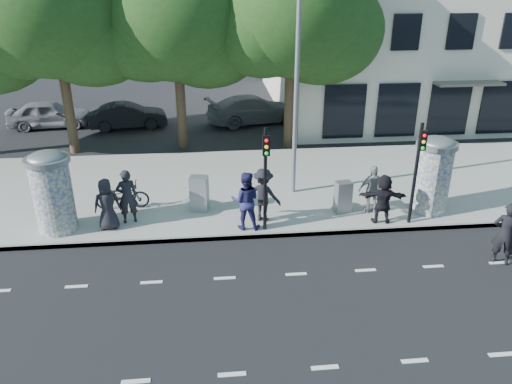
{
  "coord_description": "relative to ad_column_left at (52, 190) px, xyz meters",
  "views": [
    {
      "loc": [
        -2.29,
        -10.23,
        7.83
      ],
      "look_at": [
        -0.92,
        3.5,
        1.63
      ],
      "focal_mm": 35.0,
      "sensor_mm": 36.0,
      "label": 1
    }
  ],
  "objects": [
    {
      "name": "building",
      "position": [
        19.2,
        15.49,
        4.46
      ],
      "size": [
        20.3,
        15.85,
        12.0
      ],
      "color": "beige",
      "rests_on": "ground"
    },
    {
      "name": "sidewalk",
      "position": [
        7.2,
        3.0,
        -1.46
      ],
      "size": [
        40.0,
        8.0,
        0.15
      ],
      "primitive_type": "cube",
      "color": "gray",
      "rests_on": "ground"
    },
    {
      "name": "tree_mid_left",
      "position": [
        -1.3,
        8.0,
        4.96
      ],
      "size": [
        7.2,
        7.2,
        9.57
      ],
      "color": "#38281C",
      "rests_on": "ground"
    },
    {
      "name": "traffic_pole_near",
      "position": [
        6.6,
        -0.71,
        0.69
      ],
      "size": [
        0.22,
        0.31,
        3.4
      ],
      "color": "black",
      "rests_on": "sidewalk"
    },
    {
      "name": "ped_f",
      "position": [
        10.49,
        -0.52,
        -0.55
      ],
      "size": [
        1.62,
        0.79,
        1.67
      ],
      "primitive_type": "imported",
      "rotation": [
        0.0,
        0.0,
        2.98
      ],
      "color": "black",
      "rests_on": "sidewalk"
    },
    {
      "name": "tree_near_left",
      "position": [
        3.7,
        8.2,
        4.53
      ],
      "size": [
        6.8,
        6.8,
        8.97
      ],
      "color": "#38281C",
      "rests_on": "ground"
    },
    {
      "name": "ped_d",
      "position": [
        6.62,
        0.02,
        -0.48
      ],
      "size": [
        1.35,
        1.09,
        1.82
      ],
      "primitive_type": "imported",
      "rotation": [
        0.0,
        0.0,
        2.73
      ],
      "color": "black",
      "rests_on": "sidewalk"
    },
    {
      "name": "traffic_pole_far",
      "position": [
        11.4,
        -0.71,
        0.69
      ],
      "size": [
        0.22,
        0.31,
        3.4
      ],
      "color": "black",
      "rests_on": "sidewalk"
    },
    {
      "name": "cabinet_left",
      "position": [
        4.52,
        0.96,
        -0.76
      ],
      "size": [
        0.68,
        0.56,
        1.25
      ],
      "primitive_type": "cube",
      "rotation": [
        0.0,
        0.0,
        -0.22
      ],
      "color": "gray",
      "rests_on": "sidewalk"
    },
    {
      "name": "street_lamp",
      "position": [
        8.0,
        2.13,
        3.26
      ],
      "size": [
        0.25,
        0.93,
        8.0
      ],
      "color": "slate",
      "rests_on": "sidewalk"
    },
    {
      "name": "cabinet_right",
      "position": [
        9.4,
        0.34,
        -0.83
      ],
      "size": [
        0.59,
        0.46,
        1.11
      ],
      "primitive_type": "cube",
      "rotation": [
        0.0,
        0.0,
        0.15
      ],
      "color": "slate",
      "rests_on": "sidewalk"
    },
    {
      "name": "car_left",
      "position": [
        -3.51,
        12.22,
        -0.82
      ],
      "size": [
        2.04,
        4.35,
        1.44
      ],
      "primitive_type": "imported",
      "rotation": [
        0.0,
        0.0,
        1.65
      ],
      "color": "slate",
      "rests_on": "ground"
    },
    {
      "name": "tree_center",
      "position": [
        8.7,
        7.8,
        4.77
      ],
      "size": [
        7.0,
        7.0,
        9.3
      ],
      "color": "#38281C",
      "rests_on": "ground"
    },
    {
      "name": "ped_c",
      "position": [
        6.0,
        -0.48,
        -0.42
      ],
      "size": [
        1.03,
        0.85,
        1.93
      ],
      "primitive_type": "imported",
      "rotation": [
        0.0,
        0.0,
        3.0
      ],
      "color": "#222050",
      "rests_on": "sidewalk"
    },
    {
      "name": "lane_dash_near",
      "position": [
        7.2,
        -6.7,
        -1.53
      ],
      "size": [
        32.0,
        0.12,
        0.01
      ],
      "primitive_type": "cube",
      "color": "silver",
      "rests_on": "ground"
    },
    {
      "name": "car_right",
      "position": [
        7.44,
        12.07,
        -0.79
      ],
      "size": [
        3.42,
        5.52,
        1.49
      ],
      "primitive_type": "imported",
      "rotation": [
        0.0,
        0.0,
        1.85
      ],
      "color": "slate",
      "rests_on": "ground"
    },
    {
      "name": "ad_column_left",
      "position": [
        0.0,
        0.0,
        0.0
      ],
      "size": [
        1.36,
        1.36,
        2.65
      ],
      "color": "beige",
      "rests_on": "sidewalk"
    },
    {
      "name": "lane_dash_far",
      "position": [
        7.2,
        -3.1,
        -1.53
      ],
      "size": [
        32.0,
        0.12,
        0.01
      ],
      "primitive_type": "cube",
      "color": "silver",
      "rests_on": "ground"
    },
    {
      "name": "curb",
      "position": [
        7.2,
        -0.95,
        -1.46
      ],
      "size": [
        40.0,
        0.1,
        0.16
      ],
      "primitive_type": "cube",
      "color": "slate",
      "rests_on": "ground"
    },
    {
      "name": "ped_e",
      "position": [
        10.37,
        0.22,
        -0.54
      ],
      "size": [
        1.02,
        0.6,
        1.7
      ],
      "primitive_type": "imported",
      "rotation": [
        0.0,
        0.0,
        3.18
      ],
      "color": "gray",
      "rests_on": "sidewalk"
    },
    {
      "name": "ad_column_right",
      "position": [
        12.4,
        0.2,
        0.0
      ],
      "size": [
        1.36,
        1.36,
        2.65
      ],
      "color": "beige",
      "rests_on": "sidewalk"
    },
    {
      "name": "ground",
      "position": [
        7.2,
        -4.5,
        -1.54
      ],
      "size": [
        120.0,
        120.0,
        0.0
      ],
      "primitive_type": "plane",
      "color": "black",
      "rests_on": "ground"
    },
    {
      "name": "ped_a",
      "position": [
        1.62,
        -0.08,
        -0.54
      ],
      "size": [
        0.91,
        0.67,
        1.7
      ],
      "primitive_type": "imported",
      "rotation": [
        0.0,
        0.0,
        3.3
      ],
      "color": "black",
      "rests_on": "sidewalk"
    },
    {
      "name": "man_road",
      "position": [
        13.2,
        -3.07,
        -0.59
      ],
      "size": [
        0.82,
        0.72,
        1.9
      ],
      "primitive_type": "imported",
      "rotation": [
        0.0,
        0.0,
        2.67
      ],
      "color": "black",
      "rests_on": "ground"
    },
    {
      "name": "bicycle",
      "position": [
        1.85,
        1.36,
        -0.91
      ],
      "size": [
        0.69,
        1.85,
        0.96
      ],
      "primitive_type": "imported",
      "rotation": [
        0.0,
        0.0,
        1.6
      ],
      "color": "black",
      "rests_on": "sidewalk"
    },
    {
      "name": "car_mid",
      "position": [
        0.69,
        11.7,
        -0.87
      ],
      "size": [
        1.97,
        4.2,
        1.33
      ],
      "primitive_type": "imported",
      "rotation": [
        0.0,
        0.0,
        1.71
      ],
      "color": "black",
      "rests_on": "ground"
    },
    {
      "name": "ped_b",
      "position": [
        2.2,
        0.3,
        -0.46
      ],
      "size": [
        0.77,
        0.6,
        1.85
      ],
      "primitive_type": "imported",
      "rotation": [
        0.0,
        0.0,
        3.41
      ],
      "color": "black",
      "rests_on": "sidewalk"
    }
  ]
}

